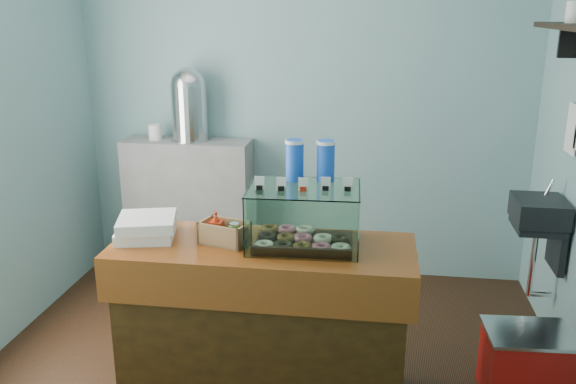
% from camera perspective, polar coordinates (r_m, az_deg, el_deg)
% --- Properties ---
extents(ground, '(3.50, 3.50, 0.00)m').
position_cam_1_polar(ground, '(3.85, -1.51, -16.09)').
color(ground, black).
rests_on(ground, ground).
extents(room_shell, '(3.54, 3.04, 2.82)m').
position_cam_1_polar(room_shell, '(3.26, -1.26, 9.97)').
color(room_shell, '#7AB0B2').
rests_on(room_shell, ground).
extents(counter, '(1.60, 0.60, 0.90)m').
position_cam_1_polar(counter, '(3.40, -2.31, -11.92)').
color(counter, '#442A0D').
rests_on(counter, ground).
extents(back_shelf, '(1.00, 0.32, 1.10)m').
position_cam_1_polar(back_shelf, '(4.98, -9.20, -1.42)').
color(back_shelf, gray).
rests_on(back_shelf, ground).
extents(display_case, '(0.59, 0.45, 0.53)m').
position_cam_1_polar(display_case, '(3.19, 1.52, -1.86)').
color(display_case, black).
rests_on(display_case, counter).
extents(condiment_crate, '(0.28, 0.21, 0.17)m').
position_cam_1_polar(condiment_crate, '(3.23, -6.05, -3.77)').
color(condiment_crate, '#A87D54').
rests_on(condiment_crate, counter).
extents(pastry_boxes, '(0.37, 0.37, 0.12)m').
position_cam_1_polar(pastry_boxes, '(3.38, -13.10, -3.22)').
color(pastry_boxes, white).
rests_on(pastry_boxes, counter).
extents(coffee_urn, '(0.31, 0.31, 0.57)m').
position_cam_1_polar(coffee_urn, '(4.79, -9.24, 8.27)').
color(coffee_urn, silver).
rests_on(coffee_urn, back_shelf).
extents(red_cooler, '(0.48, 0.38, 0.41)m').
position_cam_1_polar(red_cooler, '(3.75, 21.34, -14.76)').
color(red_cooler, red).
rests_on(red_cooler, ground).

